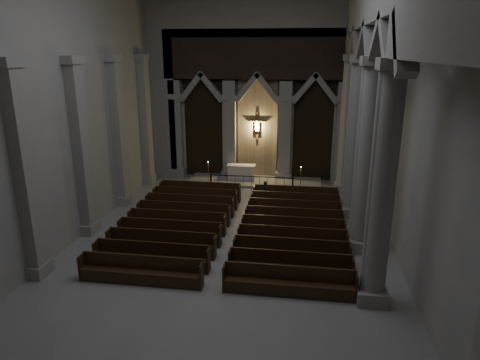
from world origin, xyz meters
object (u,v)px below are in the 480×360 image
(candle_stand_left, at_px, (209,179))
(worshipper, at_px, (265,192))
(altar, at_px, (241,172))
(candle_stand_right, at_px, (300,185))
(pews, at_px, (234,229))
(altar_rail, at_px, (251,181))

(candle_stand_left, bearing_deg, worshipper, -34.37)
(altar, distance_m, worshipper, 4.33)
(worshipper, bearing_deg, candle_stand_right, 71.96)
(candle_stand_left, distance_m, pews, 7.95)
(altar, relative_size, candle_stand_right, 1.16)
(worshipper, bearing_deg, altar, 140.29)
(worshipper, bearing_deg, candle_stand_left, 169.47)
(altar_rail, distance_m, worshipper, 2.04)
(candle_stand_right, xyz_separation_m, worshipper, (-1.95, -2.17, 0.17))
(candle_stand_left, bearing_deg, altar_rail, -16.56)
(altar, relative_size, pews, 0.18)
(candle_stand_left, bearing_deg, candle_stand_right, -4.47)
(candle_stand_left, bearing_deg, altar, 33.22)
(altar, bearing_deg, worshipper, -63.56)
(altar_rail, bearing_deg, candle_stand_left, 163.44)
(candle_stand_right, relative_size, worshipper, 1.31)
(candle_stand_right, bearing_deg, candle_stand_left, 175.53)
(pews, xyz_separation_m, worshipper, (1.00, 4.80, 0.27))
(altar_rail, distance_m, pews, 6.59)
(candle_stand_left, xyz_separation_m, worshipper, (3.84, -2.62, 0.18))
(candle_stand_right, distance_m, worshipper, 2.92)
(altar, relative_size, altar_rail, 0.36)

